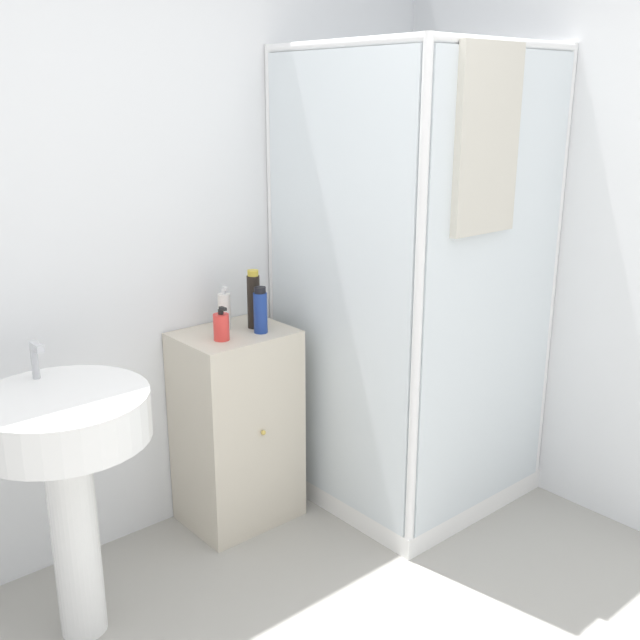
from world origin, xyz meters
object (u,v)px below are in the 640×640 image
at_px(lotion_bottle_white, 224,311).
at_px(sink, 66,451).
at_px(soap_dispenser, 221,326).
at_px(shampoo_bottle_tall_black, 254,300).
at_px(shampoo_bottle_blue, 260,311).

bearing_deg(lotion_bottle_white, sink, -159.35).
height_order(soap_dispenser, shampoo_bottle_tall_black, shampoo_bottle_tall_black).
xyz_separation_m(soap_dispenser, lotion_bottle_white, (0.09, 0.11, 0.02)).
bearing_deg(shampoo_bottle_tall_black, shampoo_bottle_blue, -105.57).
height_order(sink, shampoo_bottle_blue, shampoo_bottle_blue).
relative_size(soap_dispenser, lotion_bottle_white, 0.76).
distance_m(sink, shampoo_bottle_blue, 0.96).
xyz_separation_m(soap_dispenser, shampoo_bottle_tall_black, (0.20, 0.05, 0.06)).
relative_size(sink, soap_dispenser, 7.29).
relative_size(shampoo_bottle_blue, lotion_bottle_white, 1.05).
bearing_deg(lotion_bottle_white, soap_dispenser, -128.82).
relative_size(shampoo_bottle_tall_black, lotion_bottle_white, 1.35).
height_order(soap_dispenser, lotion_bottle_white, lotion_bottle_white).
bearing_deg(shampoo_bottle_blue, shampoo_bottle_tall_black, 74.43).
height_order(shampoo_bottle_tall_black, lotion_bottle_white, shampoo_bottle_tall_black).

